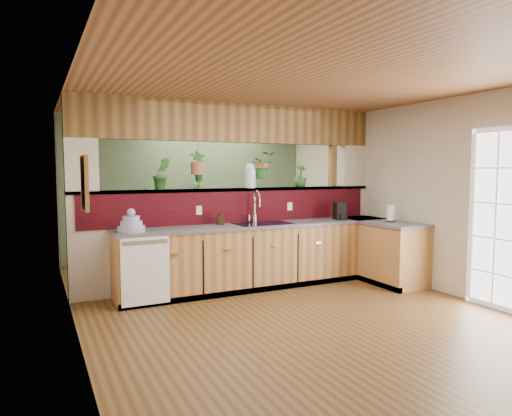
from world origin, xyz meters
name	(u,v)px	position (x,y,z in m)	size (l,w,h in m)	color
ground	(281,307)	(0.00, 0.00, 0.00)	(4.60, 7.00, 0.01)	#54381A
ceiling	(282,89)	(0.00, 0.00, 2.60)	(4.60, 7.00, 0.01)	brown
wall_back	(190,189)	(0.00, 3.50, 1.30)	(4.60, 0.02, 2.60)	beige
wall_left	(74,207)	(-2.30, 0.00, 1.30)	(0.02, 7.00, 2.60)	beige
wall_right	(424,195)	(2.30, 0.00, 1.30)	(0.02, 7.00, 2.60)	beige
pass_through_partition	(238,202)	(0.03, 1.35, 1.19)	(4.60, 0.21, 2.60)	beige
pass_through_ledge	(236,190)	(0.00, 1.35, 1.37)	(4.60, 0.21, 0.04)	brown
header_beam	(236,123)	(0.00, 1.35, 2.33)	(4.60, 0.15, 0.55)	brown
sage_backwall	(190,189)	(0.00, 3.48, 1.30)	(4.55, 0.02, 2.55)	#4B6142
countertop	(302,253)	(0.84, 0.87, 0.45)	(4.14, 1.52, 0.90)	olive
dishwasher	(146,271)	(-1.48, 0.66, 0.46)	(0.58, 0.03, 0.82)	white
navy_sink	(263,229)	(0.25, 0.98, 0.82)	(0.82, 0.50, 0.18)	black
french_door	(507,222)	(2.27, -1.30, 1.05)	(0.06, 1.02, 2.16)	white
framed_print	(85,183)	(-2.27, -0.80, 1.55)	(0.04, 0.35, 0.45)	olive
faucet	(256,205)	(0.21, 1.13, 1.15)	(0.20, 0.20, 0.46)	#B7B7B2
dish_stack	(131,225)	(-1.59, 0.91, 0.99)	(0.33, 0.33, 0.29)	#939DBD
soap_dispenser	(221,218)	(-0.33, 1.11, 1.00)	(0.09, 0.09, 0.19)	#332312
coffee_maker	(340,211)	(1.54, 0.93, 1.02)	(0.14, 0.24, 0.27)	black
paper_towel	(391,214)	(2.02, 0.34, 1.02)	(0.12, 0.12, 0.27)	black
glass_jar	(250,176)	(0.23, 1.35, 1.57)	(0.16, 0.16, 0.36)	silver
ledge_plant_left	(161,174)	(-1.09, 1.35, 1.61)	(0.24, 0.19, 0.43)	#23561D
ledge_plant_right	(300,176)	(1.09, 1.35, 1.57)	(0.20, 0.20, 0.36)	#23561D
hanging_plant_a	(198,156)	(-0.57, 1.35, 1.85)	(0.24, 0.20, 0.56)	brown
hanging_plant_b	(262,154)	(0.43, 1.35, 1.89)	(0.39, 0.35, 0.52)	brown
shelving_console	(174,234)	(-0.39, 3.25, 0.50)	(1.61, 0.43, 1.07)	black
shelf_plant_a	(151,194)	(-0.80, 3.25, 1.23)	(0.21, 0.14, 0.40)	#23561D
shelf_plant_b	(198,191)	(0.06, 3.25, 1.27)	(0.26, 0.26, 0.47)	#23561D
floor_plant	(249,240)	(0.82, 2.65, 0.39)	(0.70, 0.61, 0.78)	#23561D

